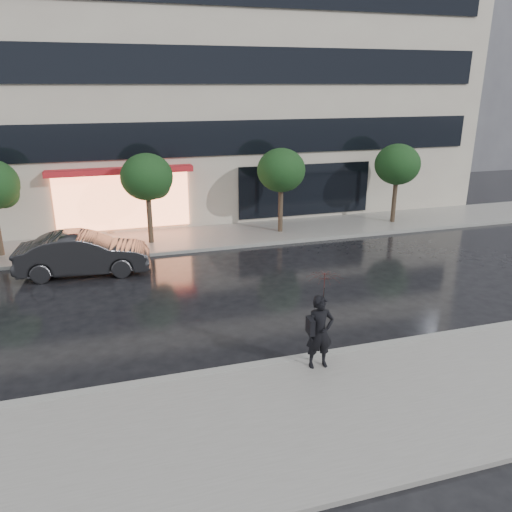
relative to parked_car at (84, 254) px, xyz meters
name	(u,v)px	position (x,y,z in m)	size (l,w,h in m)	color
ground	(298,341)	(5.69, -7.13, -0.78)	(120.00, 120.00, 0.00)	black
sidewalk_near	(352,409)	(5.69, -10.38, -0.72)	(60.00, 4.50, 0.12)	slate
sidewalk_far	(217,236)	(5.69, 3.12, -0.72)	(60.00, 3.50, 0.12)	slate
curb_near	(312,357)	(5.69, -8.13, -0.71)	(60.00, 0.25, 0.14)	gray
curb_far	(226,247)	(5.69, 1.37, -0.71)	(60.00, 0.25, 0.14)	gray
office_building	(182,39)	(5.69, 10.84, 8.22)	(30.00, 12.76, 18.00)	#BAB29D
bg_building_right	(462,68)	(31.69, 20.87, 7.22)	(12.00, 12.00, 16.00)	#4C4C54
tree_mid_west	(148,179)	(2.75, 2.90, 2.14)	(2.20, 2.20, 3.99)	#33261C
tree_mid_east	(282,172)	(8.75, 2.90, 2.14)	(2.20, 2.20, 3.99)	#33261C
tree_far_east	(398,166)	(14.75, 2.90, 2.14)	(2.20, 2.20, 3.99)	#33261C
parked_car	(84,254)	(0.00, 0.00, 0.00)	(1.65, 4.73, 1.56)	black
pedestrian_with_umbrella	(322,310)	(5.68, -8.63, 0.86)	(0.90, 0.92, 2.47)	black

